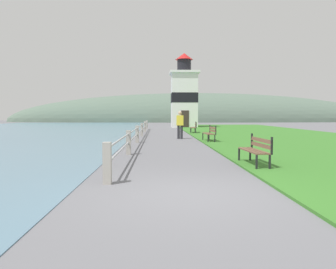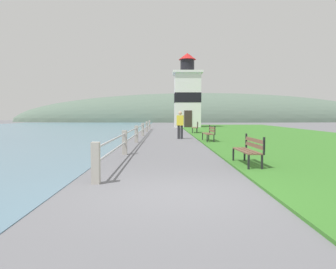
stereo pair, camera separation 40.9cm
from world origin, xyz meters
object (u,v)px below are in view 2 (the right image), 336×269
park_bench_midway (210,132)px  person_strolling (180,124)px  park_bench_near (250,149)px  park_bench_far (196,127)px  lighthouse (187,96)px

park_bench_midway → person_strolling: 2.87m
park_bench_near → person_strolling: person_strolling is taller
park_bench_midway → park_bench_far: size_ratio=0.93×
park_bench_far → lighthouse: size_ratio=0.20×
park_bench_near → park_bench_midway: bearing=-92.1°
park_bench_near → person_strolling: 11.17m
park_bench_midway → park_bench_far: 8.40m
lighthouse → park_bench_near: bearing=-90.4°
lighthouse → park_bench_midway: bearing=-90.5°
lighthouse → person_strolling: lighthouse is taller
lighthouse → person_strolling: bearing=-95.4°
park_bench_far → park_bench_near: bearing=94.4°
park_bench_far → lighthouse: bearing=-86.3°
person_strolling → lighthouse: bearing=5.2°
lighthouse → person_strolling: (-1.73, -18.44, -2.82)m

